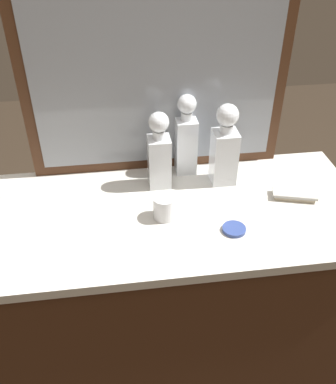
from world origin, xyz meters
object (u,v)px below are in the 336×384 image
at_px(crystal_decanter_left, 224,152).
at_px(crystal_decanter_center, 159,157).
at_px(crystal_decanter_far_right, 186,142).
at_px(silver_brush_far_left, 294,195).
at_px(crystal_tumbler_left, 164,208).
at_px(porcelain_dish, 234,229).

bearing_deg(crystal_decanter_left, crystal_decanter_center, 178.39).
bearing_deg(crystal_decanter_far_right, silver_brush_far_left, -32.78).
distance_m(crystal_tumbler_left, silver_brush_far_left, 0.47).
xyz_separation_m(crystal_decanter_center, crystal_decanter_far_right, (0.11, 0.08, 0.01)).
distance_m(crystal_decanter_center, porcelain_dish, 0.37).
relative_size(crystal_tumbler_left, porcelain_dish, 1.05).
bearing_deg(crystal_decanter_far_right, crystal_decanter_left, -34.51).
relative_size(crystal_decanter_center, crystal_decanter_far_right, 0.93).
height_order(crystal_decanter_center, crystal_tumbler_left, crystal_decanter_center).
relative_size(crystal_decanter_far_right, crystal_tumbler_left, 3.88).
bearing_deg(silver_brush_far_left, crystal_decanter_left, 148.20).
height_order(crystal_decanter_left, crystal_decanter_far_right, crystal_decanter_far_right).
relative_size(crystal_decanter_left, crystal_decanter_far_right, 0.99).
xyz_separation_m(crystal_decanter_center, crystal_tumbler_left, (-0.01, -0.19, -0.08)).
xyz_separation_m(crystal_tumbler_left, porcelain_dish, (0.21, -0.10, -0.03)).
relative_size(crystal_decanter_left, crystal_tumbler_left, 3.83).
bearing_deg(crystal_decanter_far_right, porcelain_dish, -75.47).
height_order(crystal_decanter_far_right, crystal_tumbler_left, crystal_decanter_far_right).
bearing_deg(crystal_decanter_left, crystal_decanter_far_right, 145.49).
height_order(crystal_decanter_center, porcelain_dish, crystal_decanter_center).
distance_m(crystal_decanter_left, silver_brush_far_left, 0.29).
relative_size(crystal_decanter_center, silver_brush_far_left, 1.76).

